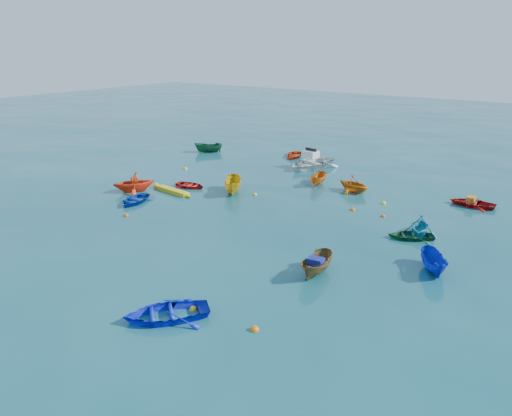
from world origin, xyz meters
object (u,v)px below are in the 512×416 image
Objects in this scene: dinghy_blue_se at (166,318)px; kayak_yellow at (173,193)px; dinghy_blue_sw at (135,203)px; motorboat_white at (310,167)px.

dinghy_blue_se reaches higher than kayak_yellow.
motorboat_white reaches higher than dinghy_blue_sw.
dinghy_blue_sw is 0.83× the size of dinghy_blue_se.
dinghy_blue_se is 0.68× the size of motorboat_white.
dinghy_blue_se reaches higher than dinghy_blue_sw.
motorboat_white is at bearing -12.04° from kayak_yellow.
dinghy_blue_se is (12.64, -9.50, 0.00)m from dinghy_blue_sw.
dinghy_blue_se is 17.57m from kayak_yellow.
dinghy_blue_sw is 16.56m from motorboat_white.
dinghy_blue_sw is 0.75× the size of kayak_yellow.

